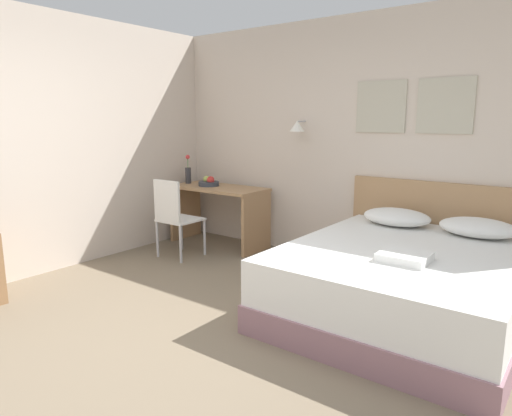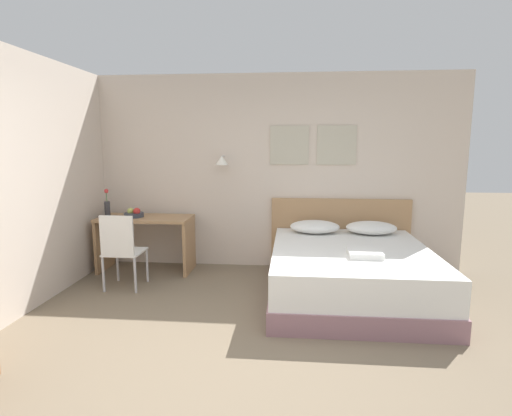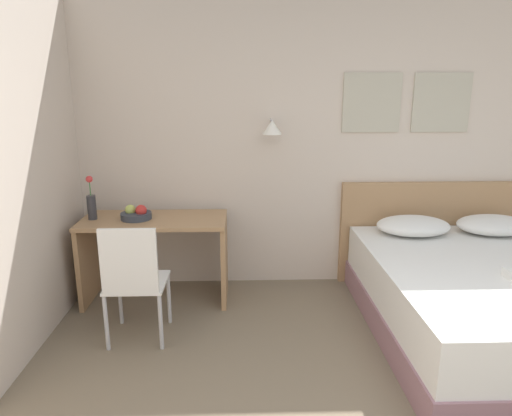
{
  "view_description": "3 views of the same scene",
  "coord_description": "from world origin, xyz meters",
  "px_view_note": "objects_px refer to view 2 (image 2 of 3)",
  "views": [
    {
      "loc": [
        2.2,
        -1.89,
        1.58
      ],
      "look_at": [
        -0.53,
        1.73,
        0.69
      ],
      "focal_mm": 32.0,
      "sensor_mm": 36.0,
      "label": 1
    },
    {
      "loc": [
        0.39,
        -2.79,
        1.72
      ],
      "look_at": [
        0.01,
        1.48,
        1.03
      ],
      "focal_mm": 28.0,
      "sensor_mm": 36.0,
      "label": 2
    },
    {
      "loc": [
        -0.82,
        -1.46,
        1.82
      ],
      "look_at": [
        -0.71,
        1.98,
        0.92
      ],
      "focal_mm": 32.0,
      "sensor_mm": 36.0,
      "label": 3
    }
  ],
  "objects_px": {
    "desk": "(146,233)",
    "fruit_bowl": "(134,214)",
    "bed": "(350,273)",
    "pillow_right": "(371,228)",
    "flower_vase": "(107,206)",
    "pillow_left": "(315,227)",
    "desk_chair": "(121,246)",
    "folded_towel_near_foot": "(365,253)",
    "headboard": "(340,234)"
  },
  "relations": [
    {
      "from": "desk",
      "to": "fruit_bowl",
      "type": "bearing_deg",
      "value": -173.4
    },
    {
      "from": "bed",
      "to": "pillow_right",
      "type": "relative_size",
      "value": 3.22
    },
    {
      "from": "flower_vase",
      "to": "pillow_left",
      "type": "bearing_deg",
      "value": 0.78
    },
    {
      "from": "desk_chair",
      "to": "pillow_left",
      "type": "bearing_deg",
      "value": 18.53
    },
    {
      "from": "pillow_right",
      "to": "folded_towel_near_foot",
      "type": "bearing_deg",
      "value": -104.01
    },
    {
      "from": "desk_chair",
      "to": "flower_vase",
      "type": "distance_m",
      "value": 0.95
    },
    {
      "from": "headboard",
      "to": "pillow_left",
      "type": "xyz_separation_m",
      "value": [
        -0.36,
        -0.3,
        0.16
      ]
    },
    {
      "from": "pillow_left",
      "to": "folded_towel_near_foot",
      "type": "bearing_deg",
      "value": -66.99
    },
    {
      "from": "bed",
      "to": "fruit_bowl",
      "type": "relative_size",
      "value": 7.99
    },
    {
      "from": "headboard",
      "to": "flower_vase",
      "type": "height_order",
      "value": "flower_vase"
    },
    {
      "from": "desk",
      "to": "flower_vase",
      "type": "relative_size",
      "value": 3.28
    },
    {
      "from": "desk",
      "to": "fruit_bowl",
      "type": "relative_size",
      "value": 4.75
    },
    {
      "from": "desk",
      "to": "flower_vase",
      "type": "height_order",
      "value": "flower_vase"
    },
    {
      "from": "bed",
      "to": "fruit_bowl",
      "type": "height_order",
      "value": "fruit_bowl"
    },
    {
      "from": "bed",
      "to": "desk_chair",
      "type": "distance_m",
      "value": 2.66
    },
    {
      "from": "fruit_bowl",
      "to": "pillow_right",
      "type": "bearing_deg",
      "value": 0.78
    },
    {
      "from": "pillow_left",
      "to": "desk",
      "type": "bearing_deg",
      "value": -179.34
    },
    {
      "from": "headboard",
      "to": "pillow_right",
      "type": "bearing_deg",
      "value": -40.15
    },
    {
      "from": "headboard",
      "to": "fruit_bowl",
      "type": "xyz_separation_m",
      "value": [
        -2.78,
        -0.35,
        0.3
      ]
    },
    {
      "from": "bed",
      "to": "desk_chair",
      "type": "xyz_separation_m",
      "value": [
        -2.65,
        -0.01,
        0.25
      ]
    },
    {
      "from": "pillow_right",
      "to": "flower_vase",
      "type": "bearing_deg",
      "value": -179.38
    },
    {
      "from": "flower_vase",
      "to": "headboard",
      "type": "bearing_deg",
      "value": 6.21
    },
    {
      "from": "folded_towel_near_foot",
      "to": "fruit_bowl",
      "type": "height_order",
      "value": "fruit_bowl"
    },
    {
      "from": "pillow_right",
      "to": "fruit_bowl",
      "type": "xyz_separation_m",
      "value": [
        -3.14,
        -0.04,
        0.14
      ]
    },
    {
      "from": "folded_towel_near_foot",
      "to": "desk_chair",
      "type": "bearing_deg",
      "value": 173.69
    },
    {
      "from": "folded_towel_near_foot",
      "to": "flower_vase",
      "type": "xyz_separation_m",
      "value": [
        -3.24,
        1.03,
        0.28
      ]
    },
    {
      "from": "headboard",
      "to": "fruit_bowl",
      "type": "relative_size",
      "value": 7.25
    },
    {
      "from": "folded_towel_near_foot",
      "to": "flower_vase",
      "type": "relative_size",
      "value": 0.91
    },
    {
      "from": "folded_towel_near_foot",
      "to": "flower_vase",
      "type": "bearing_deg",
      "value": 162.3
    },
    {
      "from": "desk_chair",
      "to": "flower_vase",
      "type": "height_order",
      "value": "flower_vase"
    },
    {
      "from": "pillow_left",
      "to": "desk",
      "type": "xyz_separation_m",
      "value": [
        -2.27,
        -0.03,
        -0.13
      ]
    },
    {
      "from": "desk_chair",
      "to": "flower_vase",
      "type": "xyz_separation_m",
      "value": [
        -0.49,
        0.73,
        0.35
      ]
    },
    {
      "from": "pillow_right",
      "to": "desk",
      "type": "height_order",
      "value": "desk"
    },
    {
      "from": "pillow_right",
      "to": "flower_vase",
      "type": "relative_size",
      "value": 1.71
    },
    {
      "from": "headboard",
      "to": "folded_towel_near_foot",
      "type": "xyz_separation_m",
      "value": [
        0.09,
        -1.38,
        0.11
      ]
    },
    {
      "from": "pillow_left",
      "to": "desk",
      "type": "height_order",
      "value": "desk"
    },
    {
      "from": "headboard",
      "to": "bed",
      "type": "bearing_deg",
      "value": -90.0
    },
    {
      "from": "pillow_right",
      "to": "desk",
      "type": "relative_size",
      "value": 0.52
    },
    {
      "from": "pillow_left",
      "to": "desk_chair",
      "type": "xyz_separation_m",
      "value": [
        -2.29,
        -0.77,
        -0.12
      ]
    },
    {
      "from": "headboard",
      "to": "pillow_left",
      "type": "bearing_deg",
      "value": -139.85
    },
    {
      "from": "pillow_left",
      "to": "pillow_right",
      "type": "bearing_deg",
      "value": 0.0
    },
    {
      "from": "bed",
      "to": "headboard",
      "type": "height_order",
      "value": "headboard"
    },
    {
      "from": "headboard",
      "to": "pillow_right",
      "type": "relative_size",
      "value": 2.92
    },
    {
      "from": "pillow_right",
      "to": "desk",
      "type": "distance_m",
      "value": 2.99
    },
    {
      "from": "pillow_right",
      "to": "flower_vase",
      "type": "distance_m",
      "value": 3.52
    },
    {
      "from": "desk",
      "to": "flower_vase",
      "type": "xyz_separation_m",
      "value": [
        -0.52,
        -0.01,
        0.36
      ]
    },
    {
      "from": "bed",
      "to": "flower_vase",
      "type": "relative_size",
      "value": 5.52
    },
    {
      "from": "bed",
      "to": "desk",
      "type": "bearing_deg",
      "value": 164.39
    },
    {
      "from": "headboard",
      "to": "fruit_bowl",
      "type": "height_order",
      "value": "headboard"
    },
    {
      "from": "bed",
      "to": "flower_vase",
      "type": "xyz_separation_m",
      "value": [
        -3.15,
        0.72,
        0.6
      ]
    }
  ]
}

